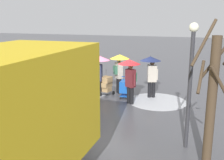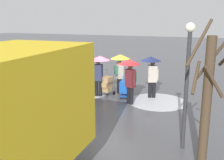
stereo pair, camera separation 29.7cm
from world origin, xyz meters
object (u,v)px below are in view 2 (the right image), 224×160
at_px(hand_dolly_boxes, 107,84).
at_px(pedestrian_far_side, 99,66).
at_px(cargo_van_parked_right, 56,67).
at_px(pedestrian_black_side, 152,67).
at_px(pedestrian_pink_side, 130,71).
at_px(bare_tree_near, 206,101).
at_px(shopping_cart_vendor, 126,87).
at_px(pedestrian_white_side, 120,65).
at_px(street_lamp, 187,74).

distance_m(hand_dolly_boxes, pedestrian_far_side, 1.06).
distance_m(cargo_van_parked_right, pedestrian_black_side, 5.60).
relative_size(hand_dolly_boxes, pedestrian_pink_side, 0.61).
bearing_deg(bare_tree_near, hand_dolly_boxes, -49.83).
height_order(shopping_cart_vendor, pedestrian_far_side, pedestrian_far_side).
bearing_deg(hand_dolly_boxes, pedestrian_black_side, -170.13).
height_order(pedestrian_white_side, pedestrian_far_side, same).
xyz_separation_m(shopping_cart_vendor, hand_dolly_boxes, (1.05, -0.09, 0.04)).
height_order(pedestrian_pink_side, pedestrian_black_side, same).
bearing_deg(pedestrian_far_side, pedestrian_black_side, -166.04).
xyz_separation_m(pedestrian_pink_side, pedestrian_far_side, (1.80, -0.64, 0.01)).
relative_size(pedestrian_black_side, pedestrian_white_side, 1.00).
bearing_deg(pedestrian_pink_side, bare_tree_near, 124.83).
xyz_separation_m(shopping_cart_vendor, bare_tree_near, (-3.78, 5.64, 1.38)).
height_order(hand_dolly_boxes, pedestrian_white_side, pedestrian_white_side).
distance_m(pedestrian_black_side, bare_tree_near, 6.65).
relative_size(cargo_van_parked_right, street_lamp, 1.38).
bearing_deg(street_lamp, hand_dolly_boxes, -47.06).
bearing_deg(shopping_cart_vendor, pedestrian_white_side, -50.34).
height_order(pedestrian_pink_side, pedestrian_far_side, same).
xyz_separation_m(pedestrian_pink_side, bare_tree_near, (-3.36, 4.83, 0.38)).
height_order(pedestrian_black_side, pedestrian_far_side, same).
distance_m(bare_tree_near, street_lamp, 1.35).
height_order(pedestrian_pink_side, bare_tree_near, bare_tree_near).
relative_size(shopping_cart_vendor, pedestrian_white_side, 0.47).
relative_size(cargo_van_parked_right, pedestrian_black_side, 2.49).
distance_m(hand_dolly_boxes, bare_tree_near, 7.61).
xyz_separation_m(cargo_van_parked_right, hand_dolly_boxes, (-3.35, 0.54, -0.57)).
bearing_deg(shopping_cart_vendor, hand_dolly_boxes, -4.67).
bearing_deg(hand_dolly_boxes, cargo_van_parked_right, -9.15).
xyz_separation_m(shopping_cart_vendor, pedestrian_white_side, (0.56, -0.67, 1.00)).
height_order(pedestrian_black_side, pedestrian_white_side, same).
height_order(pedestrian_black_side, street_lamp, street_lamp).
height_order(pedestrian_pink_side, pedestrian_white_side, same).
height_order(bare_tree_near, street_lamp, bare_tree_near).
height_order(hand_dolly_boxes, street_lamp, street_lamp).
relative_size(pedestrian_black_side, street_lamp, 0.56).
distance_m(pedestrian_pink_side, pedestrian_black_side, 1.49).
xyz_separation_m(pedestrian_white_side, street_lamp, (-3.76, 5.16, 0.80)).
relative_size(pedestrian_white_side, street_lamp, 0.56).
distance_m(pedestrian_black_side, pedestrian_white_side, 1.74).
distance_m(pedestrian_far_side, street_lamp, 6.36).
bearing_deg(pedestrian_black_side, bare_tree_near, 113.08).
height_order(pedestrian_pink_side, street_lamp, street_lamp).
xyz_separation_m(shopping_cart_vendor, pedestrian_pink_side, (-0.42, 0.81, 1.00)).
relative_size(hand_dolly_boxes, bare_tree_near, 0.33).
bearing_deg(cargo_van_parked_right, hand_dolly_boxes, 170.85).
distance_m(cargo_van_parked_right, hand_dolly_boxes, 3.44).
bearing_deg(street_lamp, pedestrian_black_side, -67.75).
relative_size(shopping_cart_vendor, pedestrian_pink_side, 0.47).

